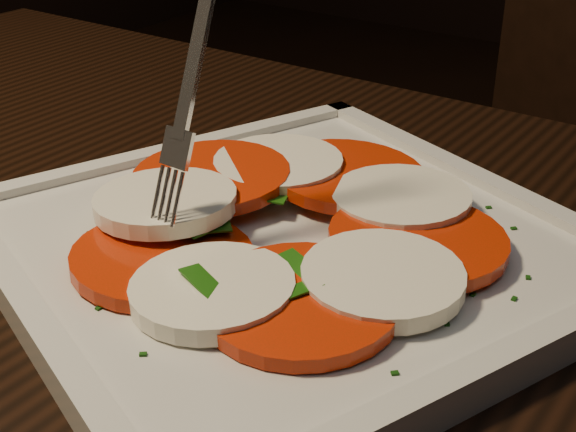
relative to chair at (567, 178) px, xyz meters
name	(u,v)px	position (x,y,z in m)	size (l,w,h in m)	color
chair	(567,178)	(0.00, 0.00, 0.00)	(0.54, 0.54, 0.93)	black
plate	(288,250)	(0.01, -0.69, 0.22)	(0.32, 0.32, 0.01)	silver
caprese_salad	(288,224)	(0.01, -0.69, 0.24)	(0.26, 0.26, 0.03)	red
fork	(204,64)	(-0.03, -0.70, 0.33)	(0.03, 0.07, 0.16)	white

